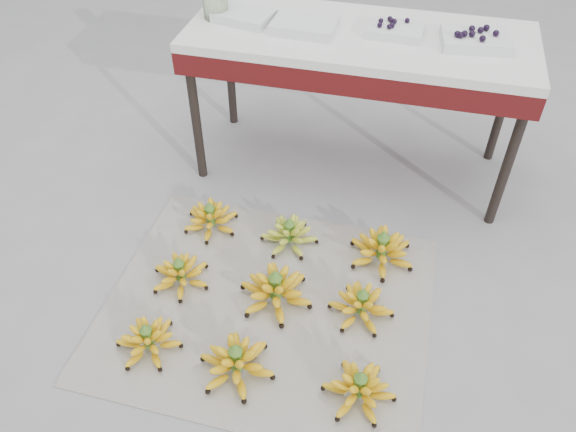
% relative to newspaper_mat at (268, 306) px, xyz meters
% --- Properties ---
extents(ground, '(60.00, 60.00, 0.00)m').
position_rel_newspaper_mat_xyz_m(ground, '(0.09, -0.06, -0.00)').
color(ground, gray).
rests_on(ground, ground).
extents(newspaper_mat, '(1.26, 1.06, 0.01)m').
position_rel_newspaper_mat_xyz_m(newspaper_mat, '(0.00, 0.00, 0.00)').
color(newspaper_mat, white).
rests_on(newspaper_mat, ground).
extents(bunch_front_left, '(0.26, 0.26, 0.14)m').
position_rel_newspaper_mat_xyz_m(bunch_front_left, '(-0.37, -0.29, 0.05)').
color(bunch_front_left, '#EFB803').
rests_on(bunch_front_left, newspaper_mat).
extents(bunch_front_center, '(0.34, 0.34, 0.16)m').
position_rel_newspaper_mat_xyz_m(bunch_front_center, '(-0.02, -0.31, 0.06)').
color(bunch_front_center, '#EFB803').
rests_on(bunch_front_center, newspaper_mat).
extents(bunch_front_right, '(0.25, 0.25, 0.15)m').
position_rel_newspaper_mat_xyz_m(bunch_front_right, '(0.40, -0.30, 0.05)').
color(bunch_front_right, '#EFB803').
rests_on(bunch_front_right, newspaper_mat).
extents(bunch_mid_left, '(0.28, 0.28, 0.15)m').
position_rel_newspaper_mat_xyz_m(bunch_mid_left, '(-0.37, 0.03, 0.05)').
color(bunch_mid_left, '#EFB803').
rests_on(bunch_mid_left, newspaper_mat).
extents(bunch_mid_center, '(0.36, 0.36, 0.18)m').
position_rel_newspaper_mat_xyz_m(bunch_mid_center, '(0.02, 0.03, 0.06)').
color(bunch_mid_center, '#EFB803').
rests_on(bunch_mid_center, newspaper_mat).
extents(bunch_mid_right, '(0.29, 0.29, 0.15)m').
position_rel_newspaper_mat_xyz_m(bunch_mid_right, '(0.36, 0.05, 0.05)').
color(bunch_mid_right, '#EFB803').
rests_on(bunch_mid_right, newspaper_mat).
extents(bunch_back_left, '(0.32, 0.32, 0.15)m').
position_rel_newspaper_mat_xyz_m(bunch_back_left, '(-0.36, 0.37, 0.05)').
color(bunch_back_left, '#EFB803').
rests_on(bunch_back_left, newspaper_mat).
extents(bunch_back_center, '(0.26, 0.26, 0.15)m').
position_rel_newspaper_mat_xyz_m(bunch_back_center, '(-0.00, 0.35, 0.05)').
color(bunch_back_center, olive).
rests_on(bunch_back_center, newspaper_mat).
extents(bunch_back_right, '(0.37, 0.37, 0.17)m').
position_rel_newspaper_mat_xyz_m(bunch_back_right, '(0.40, 0.35, 0.06)').
color(bunch_back_right, '#EFB803').
rests_on(bunch_back_right, newspaper_mat).
extents(vendor_table, '(1.49, 0.59, 0.71)m').
position_rel_newspaper_mat_xyz_m(vendor_table, '(0.16, 0.97, 0.63)').
color(vendor_table, black).
rests_on(vendor_table, ground).
extents(tray_far_left, '(0.28, 0.22, 0.04)m').
position_rel_newspaper_mat_xyz_m(tray_far_left, '(-0.36, 0.96, 0.73)').
color(tray_far_left, silver).
rests_on(tray_far_left, vendor_table).
extents(tray_left, '(0.28, 0.20, 0.04)m').
position_rel_newspaper_mat_xyz_m(tray_left, '(-0.08, 0.93, 0.73)').
color(tray_left, silver).
rests_on(tray_left, vendor_table).
extents(tray_right, '(0.24, 0.17, 0.06)m').
position_rel_newspaper_mat_xyz_m(tray_right, '(0.30, 0.98, 0.73)').
color(tray_right, silver).
rests_on(tray_right, vendor_table).
extents(tray_far_right, '(0.30, 0.23, 0.07)m').
position_rel_newspaper_mat_xyz_m(tray_far_right, '(0.63, 0.96, 0.73)').
color(tray_far_right, silver).
rests_on(tray_far_right, vendor_table).
extents(glass_jar, '(0.13, 0.13, 0.14)m').
position_rel_newspaper_mat_xyz_m(glass_jar, '(-0.49, 0.96, 0.78)').
color(glass_jar, beige).
rests_on(glass_jar, vendor_table).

